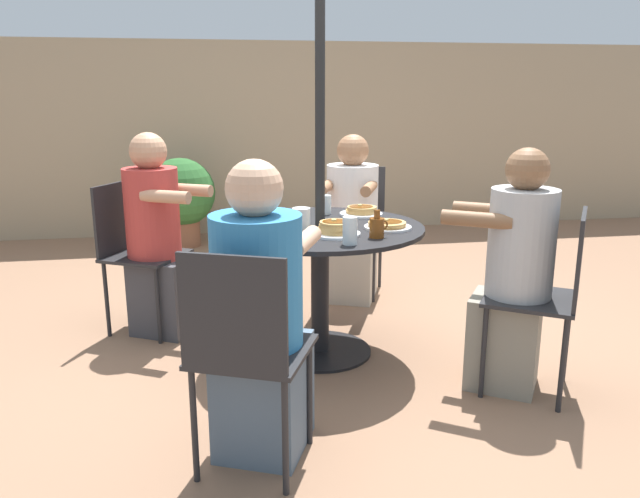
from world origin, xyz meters
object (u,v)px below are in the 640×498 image
object	(u,v)px
patio_chair_north	(245,346)
patio_chair_west	(134,246)
pancake_plate_d	(336,229)
coffee_cup	(301,219)
potted_shrub	(181,196)
diner_north	(260,324)
patio_table	(320,255)
pancake_plate_b	(361,211)
diner_east	(513,280)
syrup_bottle	(377,227)
drinking_glass_a	(350,231)
patio_chair_south	(355,220)
patio_chair_east	(550,289)
diner_south	(351,225)
pancake_plate_c	(387,225)
drinking_glass_b	(325,205)
diner_west	(158,242)
pancake_plate_a	(269,216)

from	to	relation	value
patio_chair_north	patio_chair_west	world-z (taller)	same
pancake_plate_d	coffee_cup	distance (m)	0.21
pancake_plate_d	potted_shrub	bearing A→B (deg)	107.22
diner_north	patio_table	bearing A→B (deg)	90.00
pancake_plate_b	potted_shrub	distance (m)	2.66
diner_east	syrup_bottle	bearing A→B (deg)	102.03
pancake_plate_b	drinking_glass_a	bearing A→B (deg)	-107.71
patio_table	patio_chair_north	size ratio (longest dim) A/B	1.24
patio_chair_south	coffee_cup	bearing A→B (deg)	86.82
patio_chair_east	diner_south	size ratio (longest dim) A/B	0.79
diner_east	pancake_plate_b	bearing A→B (deg)	68.18
pancake_plate_d	coffee_cup	xyz separation A→B (m)	(-0.15, 0.15, 0.03)
patio_chair_east	coffee_cup	bearing A→B (deg)	96.19
patio_chair_east	pancake_plate_c	distance (m)	0.85
patio_chair_east	coffee_cup	xyz separation A→B (m)	(-1.08, 0.56, 0.26)
patio_chair_south	drinking_glass_b	size ratio (longest dim) A/B	8.11
patio_chair_west	coffee_cup	xyz separation A→B (m)	(0.91, -0.63, 0.26)
diner_south	drinking_glass_b	distance (m)	0.72
diner_south	drinking_glass_a	xyz separation A→B (m)	(-0.31, -1.34, 0.27)
diner_west	drinking_glass_a	xyz separation A→B (m)	(0.95, -0.89, 0.23)
pancake_plate_c	syrup_bottle	xyz separation A→B (m)	(-0.10, -0.18, 0.03)
diner_west	coffee_cup	distance (m)	0.97
pancake_plate_b	pancake_plate_d	xyz separation A→B (m)	(-0.24, -0.48, 0.01)
patio_chair_south	pancake_plate_b	distance (m)	0.87
patio_table	pancake_plate_a	size ratio (longest dim) A/B	4.49
pancake_plate_d	drinking_glass_a	xyz separation A→B (m)	(0.03, -0.19, 0.03)
pancake_plate_b	drinking_glass_b	bearing A→B (deg)	159.53
patio_chair_west	pancake_plate_a	bearing A→B (deg)	92.89
patio_table	patio_chair_south	xyz separation A→B (m)	(0.44, 1.08, -0.04)
patio_chair_east	coffee_cup	world-z (taller)	patio_chair_east
diner_south	potted_shrub	xyz separation A→B (m)	(-1.22, 1.72, -0.05)
diner_east	diner_south	bearing A→B (deg)	50.79
pancake_plate_c	potted_shrub	size ratio (longest dim) A/B	0.30
syrup_bottle	diner_north	bearing A→B (deg)	-135.59
patio_chair_north	drinking_glass_b	xyz separation A→B (m)	(0.54, 1.39, 0.25)
patio_table	potted_shrub	xyz separation A→B (m)	(-0.85, 2.64, -0.09)
potted_shrub	diner_east	bearing A→B (deg)	-62.22
diner_east	drinking_glass_b	distance (m)	1.17
pancake_plate_a	pancake_plate_b	bearing A→B (deg)	6.54
diner_north	pancake_plate_c	bearing A→B (deg)	70.54
diner_south	drinking_glass_a	size ratio (longest dim) A/B	8.72
patio_chair_west	drinking_glass_a	size ratio (longest dim) A/B	6.84
diner_north	syrup_bottle	bearing A→B (deg)	67.45
pancake_plate_b	syrup_bottle	distance (m)	0.56
drinking_glass_b	patio_chair_north	bearing A→B (deg)	-111.20
patio_chair_east	pancake_plate_d	bearing A→B (deg)	99.69
pancake_plate_a	patio_chair_east	bearing A→B (deg)	-34.11
drinking_glass_a	patio_table	bearing A→B (deg)	99.08
patio_chair_south	diner_south	size ratio (longest dim) A/B	0.79
patio_chair_north	syrup_bottle	world-z (taller)	patio_chair_north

